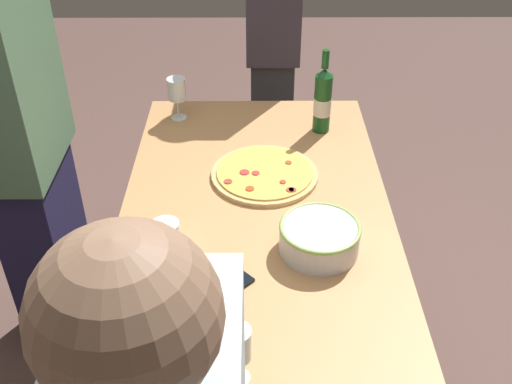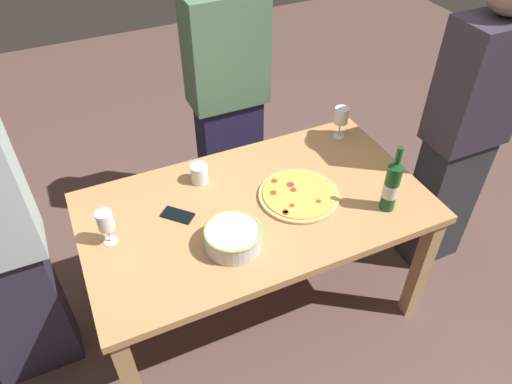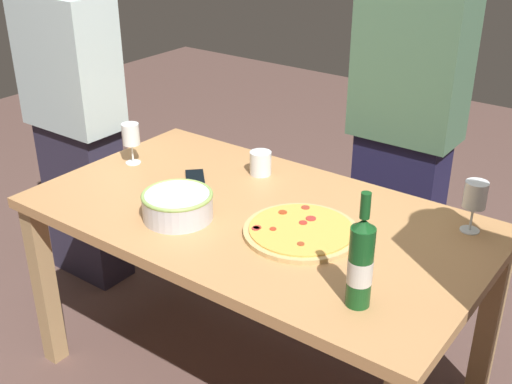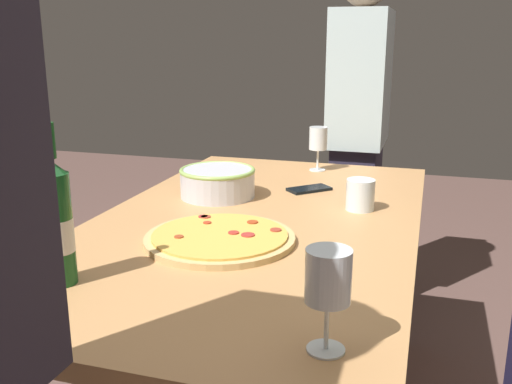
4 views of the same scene
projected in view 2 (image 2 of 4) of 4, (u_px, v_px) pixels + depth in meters
name	position (u px, v px, depth m)	size (l,w,h in m)	color
ground_plane	(256.00, 301.00, 2.73)	(8.00, 8.00, 0.00)	brown
dining_table	(256.00, 219.00, 2.30)	(1.60, 0.90, 0.75)	tan
pizza	(299.00, 195.00, 2.27)	(0.38, 0.38, 0.02)	tan
serving_bowl	(233.00, 237.00, 2.01)	(0.25, 0.25, 0.09)	silver
wine_bottle	(392.00, 185.00, 2.13)	(0.07, 0.07, 0.34)	#154C1E
wine_glass_near_pizza	(105.00, 221.00, 1.98)	(0.07, 0.07, 0.17)	white
wine_glass_by_bottle	(341.00, 117.00, 2.57)	(0.08, 0.08, 0.18)	white
cup_amber	(199.00, 173.00, 2.33)	(0.09, 0.09, 0.09)	white
cell_phone	(178.00, 215.00, 2.18)	(0.07, 0.14, 0.01)	black
person_host	(228.00, 97.00, 2.77)	(0.43, 0.24, 1.68)	#1E1C3E
person_guest_right	(464.00, 134.00, 2.44)	(0.39, 0.24, 1.72)	#2E3034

